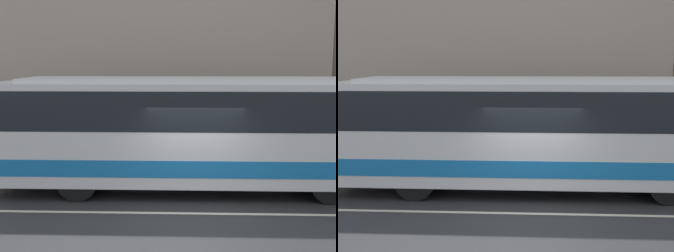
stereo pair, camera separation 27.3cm
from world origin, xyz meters
TOP-DOWN VIEW (x-y plane):
  - ground_plane at (0.00, 0.00)m, footprint 60.00×60.00m
  - sidewalk at (0.00, 5.18)m, footprint 60.00×2.37m
  - lane_stripe at (0.00, 0.00)m, footprint 54.00×0.14m
  - transit_bus at (-0.18, 2.01)m, footprint 10.62×2.48m

SIDE VIEW (x-z plane):
  - ground_plane at x=0.00m, z-range 0.00..0.00m
  - lane_stripe at x=0.00m, z-range 0.00..0.01m
  - sidewalk at x=0.00m, z-range 0.00..0.13m
  - transit_bus at x=-0.18m, z-range 0.20..3.40m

